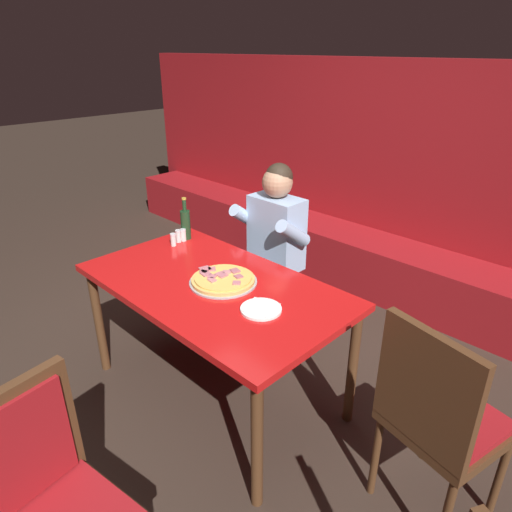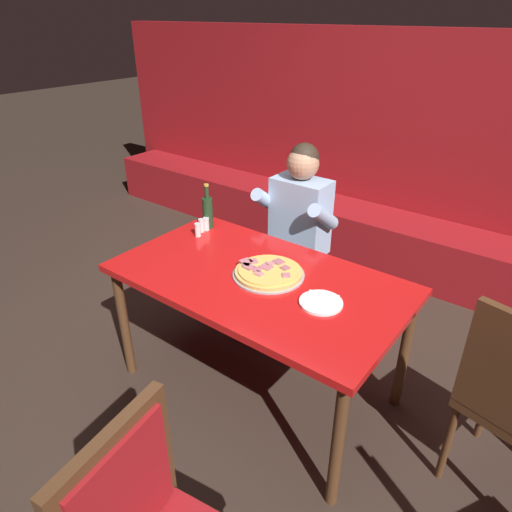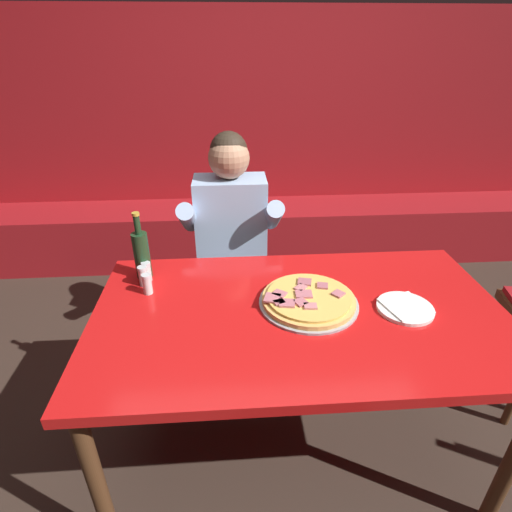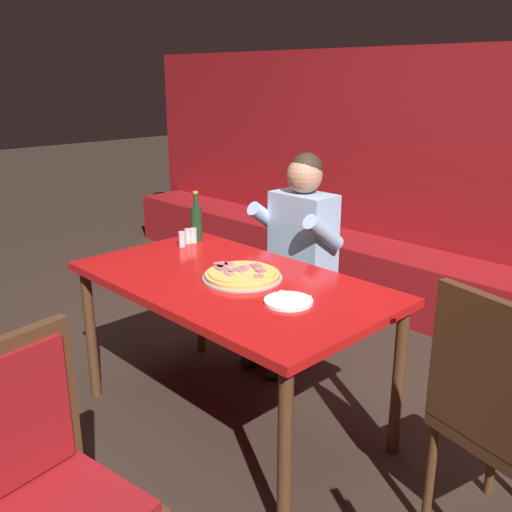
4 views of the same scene
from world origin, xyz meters
TOP-DOWN VIEW (x-y plane):
  - ground_plane at (0.00, 0.00)m, footprint 24.00×24.00m
  - booth_wall_panel at (0.00, 2.18)m, footprint 6.80×0.16m
  - booth_bench at (0.00, 1.86)m, footprint 6.46×0.48m
  - main_dining_table at (0.00, 0.00)m, footprint 1.55×0.88m
  - pizza at (0.04, 0.04)m, footprint 0.38×0.38m
  - plate_white_paper at (0.39, -0.02)m, footprint 0.21×0.21m
  - beer_bottle at (-0.62, 0.29)m, footprint 0.07×0.07m
  - shaker_oregano at (-0.60, 0.26)m, footprint 0.04×0.04m
  - shaker_red_pepper_flakes at (-0.61, 0.22)m, footprint 0.04×0.04m
  - shaker_parmesan at (-0.59, 0.16)m, footprint 0.04×0.04m
  - diner_seated_blue_shirt at (-0.25, 0.72)m, footprint 0.53×0.53m

SIDE VIEW (x-z plane):
  - ground_plane at x=0.00m, z-range 0.00..0.00m
  - booth_bench at x=0.00m, z-range 0.00..0.46m
  - main_dining_table at x=0.00m, z-range 0.31..1.09m
  - diner_seated_blue_shirt at x=-0.25m, z-range 0.07..1.34m
  - plate_white_paper at x=0.39m, z-range 0.77..0.79m
  - pizza at x=0.04m, z-range 0.77..0.82m
  - shaker_oregano at x=-0.60m, z-range 0.77..0.86m
  - shaker_red_pepper_flakes at x=-0.61m, z-range 0.77..0.86m
  - shaker_parmesan at x=-0.59m, z-range 0.77..0.86m
  - beer_bottle at x=-0.62m, z-range 0.74..1.03m
  - booth_wall_panel at x=0.00m, z-range 0.00..1.90m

